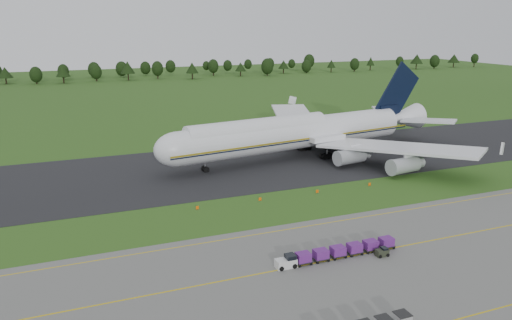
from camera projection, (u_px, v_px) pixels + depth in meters
name	position (u px, v px, depth m)	size (l,w,h in m)	color
ground	(258.00, 210.00, 89.02)	(600.00, 600.00, 0.00)	#2A5118
apron	(366.00, 307.00, 58.54)	(300.00, 52.00, 0.06)	#60605C
taxiway	(213.00, 168.00, 114.10)	(300.00, 40.00, 0.08)	black
apron_markings	(335.00, 279.00, 64.82)	(300.00, 30.20, 0.01)	gold
tree_line	(76.00, 71.00, 276.74)	(526.59, 22.06, 11.95)	black
aircraft	(300.00, 132.00, 122.34)	(79.26, 76.10, 22.17)	white
baggage_train	(336.00, 252.00, 70.52)	(18.84, 1.71, 1.64)	silver
utility_cart	(382.00, 253.00, 71.17)	(1.82, 1.26, 0.99)	#272C1E
edge_markers	(289.00, 195.00, 95.68)	(36.89, 0.30, 0.60)	#FF5C08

